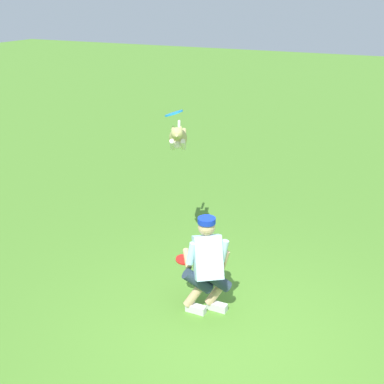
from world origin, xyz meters
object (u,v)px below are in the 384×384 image
at_px(dog, 178,138).
at_px(frisbee_held, 184,260).
at_px(person, 207,264).
at_px(frisbee_flying, 174,113).

relative_size(dog, frisbee_held, 4.41).
distance_m(dog, frisbee_held, 1.93).
xyz_separation_m(person, dog, (1.12, -1.42, 1.11)).
distance_m(person, frisbee_held, 0.40).
bearing_deg(person, frisbee_flying, 8.00).
bearing_deg(frisbee_held, frisbee_flying, -56.86).
bearing_deg(frisbee_held, person, 163.34).
bearing_deg(frisbee_held, dog, -60.40).
relative_size(person, dog, 1.30).
relative_size(person, frisbee_flying, 4.93).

